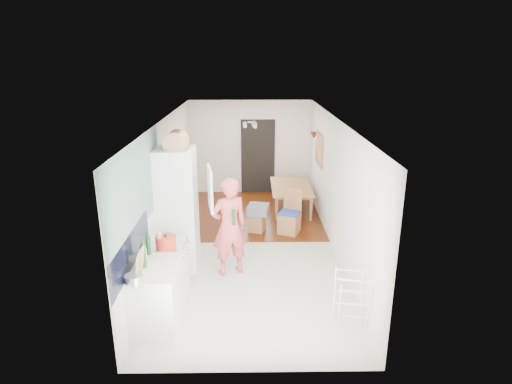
{
  "coord_description": "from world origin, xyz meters",
  "views": [
    {
      "loc": [
        -0.01,
        -7.7,
        3.64
      ],
      "look_at": [
        0.1,
        0.2,
        1.07
      ],
      "focal_mm": 30.0,
      "sensor_mm": 36.0,
      "label": 1
    }
  ],
  "objects_px": {
    "stool": "(257,223)",
    "drying_rack": "(351,301)",
    "person": "(229,218)",
    "dining_table": "(292,200)",
    "dining_chair": "(290,212)"
  },
  "relations": [
    {
      "from": "dining_table",
      "to": "stool",
      "type": "height_order",
      "value": "dining_table"
    },
    {
      "from": "person",
      "to": "dining_chair",
      "type": "bearing_deg",
      "value": -147.69
    },
    {
      "from": "dining_chair",
      "to": "stool",
      "type": "bearing_deg",
      "value": -163.91
    },
    {
      "from": "person",
      "to": "drying_rack",
      "type": "height_order",
      "value": "person"
    },
    {
      "from": "dining_table",
      "to": "dining_chair",
      "type": "height_order",
      "value": "dining_chair"
    },
    {
      "from": "dining_table",
      "to": "person",
      "type": "bearing_deg",
      "value": 156.74
    },
    {
      "from": "dining_table",
      "to": "stool",
      "type": "relative_size",
      "value": 3.57
    },
    {
      "from": "dining_table",
      "to": "drying_rack",
      "type": "xyz_separation_m",
      "value": [
        0.36,
        -4.7,
        0.15
      ]
    },
    {
      "from": "stool",
      "to": "person",
      "type": "bearing_deg",
      "value": -105.43
    },
    {
      "from": "dining_chair",
      "to": "drying_rack",
      "type": "bearing_deg",
      "value": -55.6
    },
    {
      "from": "person",
      "to": "stool",
      "type": "height_order",
      "value": "person"
    },
    {
      "from": "drying_rack",
      "to": "dining_chair",
      "type": "bearing_deg",
      "value": 111.06
    },
    {
      "from": "stool",
      "to": "drying_rack",
      "type": "bearing_deg",
      "value": -69.7
    },
    {
      "from": "person",
      "to": "dining_chair",
      "type": "xyz_separation_m",
      "value": [
        1.18,
        1.69,
        -0.54
      ]
    },
    {
      "from": "dining_chair",
      "to": "person",
      "type": "bearing_deg",
      "value": -100.18
    }
  ]
}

